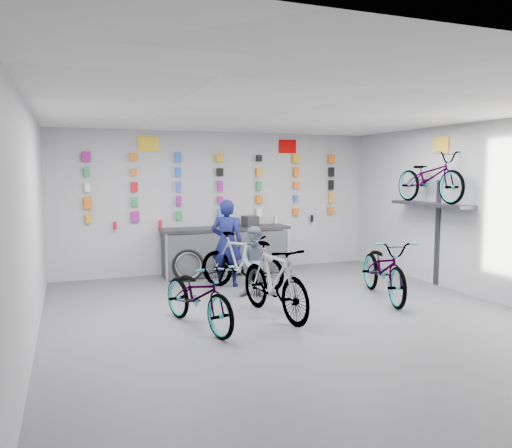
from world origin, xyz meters
name	(u,v)px	position (x,y,z in m)	size (l,w,h in m)	color
floor	(298,321)	(0.00, 0.00, 0.00)	(8.00, 8.00, 0.00)	#4C4B50
ceiling	(300,111)	(0.00, 0.00, 3.00)	(8.00, 8.00, 0.00)	white
wall_back	(219,202)	(0.00, 4.00, 1.50)	(7.00, 7.00, 0.00)	#B3B3B6
wall_left	(29,228)	(-3.50, 0.00, 1.50)	(8.00, 8.00, 0.00)	#B3B3B6
wall_right	(490,211)	(3.50, 0.00, 1.50)	(8.00, 8.00, 0.00)	#B3B3B6
counter	(226,252)	(0.00, 3.54, 0.49)	(2.70, 0.66, 1.00)	black
merch_wall	(221,188)	(0.03, 3.93, 1.81)	(5.56, 0.08, 1.56)	orange
wall_bracket	(432,209)	(3.33, 1.20, 1.46)	(0.39, 1.90, 2.00)	#333338
sign_left	(148,144)	(-1.50, 3.98, 2.72)	(0.42, 0.02, 0.30)	yellow
sign_right	(287,147)	(1.60, 3.98, 2.72)	(0.42, 0.02, 0.30)	#C90303
sign_side	(441,145)	(3.48, 1.20, 2.65)	(0.02, 0.40, 0.30)	yellow
bike_left	(198,295)	(-1.42, 0.21, 0.47)	(0.62, 1.77, 0.93)	gray
bike_center	(274,280)	(-0.24, 0.34, 0.55)	(0.52, 1.84, 1.10)	gray
bike_right	(384,268)	(1.93, 0.67, 0.52)	(0.69, 1.98, 1.04)	gray
bike_service	(241,261)	(-0.14, 2.14, 0.53)	(0.50, 1.76, 1.05)	gray
bike_wall	(430,177)	(3.25, 1.20, 2.05)	(0.63, 1.80, 0.95)	gray
clerk	(227,243)	(-0.29, 2.53, 0.82)	(0.60, 0.39, 1.64)	#0E1346
customer	(256,262)	(-0.08, 1.51, 0.61)	(0.60, 0.47, 1.23)	slate
spare_wheel	(188,266)	(-0.89, 3.17, 0.31)	(0.65, 0.24, 0.64)	black
register	(250,221)	(0.55, 3.55, 1.11)	(0.28, 0.30, 0.22)	black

